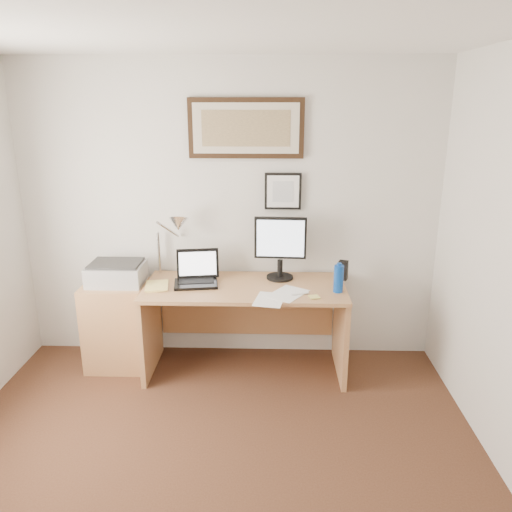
{
  "coord_description": "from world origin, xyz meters",
  "views": [
    {
      "loc": [
        0.35,
        -2.08,
        2.15
      ],
      "look_at": [
        0.25,
        1.43,
        1.06
      ],
      "focal_mm": 35.0,
      "sensor_mm": 36.0,
      "label": 1
    }
  ],
  "objects_px": {
    "side_cabinet": "(117,325)",
    "book": "(145,287)",
    "water_bottle": "(339,279)",
    "lcd_monitor": "(280,245)",
    "printer": "(117,273)",
    "desk": "(245,309)",
    "laptop": "(197,276)"
  },
  "relations": [
    {
      "from": "water_bottle",
      "to": "lcd_monitor",
      "type": "relative_size",
      "value": 0.41
    },
    {
      "from": "laptop",
      "to": "desk",
      "type": "bearing_deg",
      "value": 5.07
    },
    {
      "from": "side_cabinet",
      "to": "desk",
      "type": "height_order",
      "value": "desk"
    },
    {
      "from": "side_cabinet",
      "to": "water_bottle",
      "type": "bearing_deg",
      "value": -5.07
    },
    {
      "from": "side_cabinet",
      "to": "book",
      "type": "distance_m",
      "value": 0.5
    },
    {
      "from": "lcd_monitor",
      "to": "printer",
      "type": "relative_size",
      "value": 1.18
    },
    {
      "from": "book",
      "to": "lcd_monitor",
      "type": "distance_m",
      "value": 1.12
    },
    {
      "from": "water_bottle",
      "to": "printer",
      "type": "relative_size",
      "value": 0.48
    },
    {
      "from": "lcd_monitor",
      "to": "book",
      "type": "bearing_deg",
      "value": -167.15
    },
    {
      "from": "printer",
      "to": "desk",
      "type": "bearing_deg",
      "value": 0.1
    },
    {
      "from": "side_cabinet",
      "to": "book",
      "type": "bearing_deg",
      "value": -21.92
    },
    {
      "from": "lcd_monitor",
      "to": "desk",
      "type": "bearing_deg",
      "value": -162.29
    },
    {
      "from": "water_bottle",
      "to": "lcd_monitor",
      "type": "height_order",
      "value": "lcd_monitor"
    },
    {
      "from": "side_cabinet",
      "to": "lcd_monitor",
      "type": "bearing_deg",
      "value": 5.29
    },
    {
      "from": "book",
      "to": "side_cabinet",
      "type": "bearing_deg",
      "value": 158.08
    },
    {
      "from": "desk",
      "to": "printer",
      "type": "distance_m",
      "value": 1.09
    },
    {
      "from": "water_bottle",
      "to": "printer",
      "type": "bearing_deg",
      "value": 173.8
    },
    {
      "from": "desk",
      "to": "laptop",
      "type": "bearing_deg",
      "value": -174.93
    },
    {
      "from": "desk",
      "to": "laptop",
      "type": "distance_m",
      "value": 0.49
    },
    {
      "from": "water_bottle",
      "to": "desk",
      "type": "height_order",
      "value": "water_bottle"
    },
    {
      "from": "laptop",
      "to": "lcd_monitor",
      "type": "bearing_deg",
      "value": 10.5
    },
    {
      "from": "side_cabinet",
      "to": "desk",
      "type": "xyz_separation_m",
      "value": [
        1.07,
        0.04,
        0.15
      ]
    },
    {
      "from": "laptop",
      "to": "printer",
      "type": "xyz_separation_m",
      "value": [
        -0.66,
        0.03,
        0.01
      ]
    },
    {
      "from": "side_cabinet",
      "to": "printer",
      "type": "xyz_separation_m",
      "value": [
        0.02,
        0.03,
        0.45
      ]
    },
    {
      "from": "laptop",
      "to": "side_cabinet",
      "type": "bearing_deg",
      "value": -179.95
    },
    {
      "from": "book",
      "to": "printer",
      "type": "distance_m",
      "value": 0.31
    },
    {
      "from": "book",
      "to": "laptop",
      "type": "distance_m",
      "value": 0.41
    },
    {
      "from": "desk",
      "to": "lcd_monitor",
      "type": "height_order",
      "value": "lcd_monitor"
    },
    {
      "from": "water_bottle",
      "to": "side_cabinet",
      "type": "bearing_deg",
      "value": 174.93
    },
    {
      "from": "side_cabinet",
      "to": "laptop",
      "type": "xyz_separation_m",
      "value": [
        0.68,
        0.0,
        0.44
      ]
    },
    {
      "from": "book",
      "to": "printer",
      "type": "bearing_deg",
      "value": 150.84
    },
    {
      "from": "water_bottle",
      "to": "lcd_monitor",
      "type": "xyz_separation_m",
      "value": [
        -0.44,
        0.28,
        0.18
      ]
    }
  ]
}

